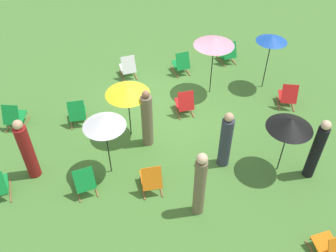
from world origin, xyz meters
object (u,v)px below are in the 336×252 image
object	(u,v)px
deckchair_10	(151,179)
umbrella_0	(214,42)
deckchair_0	(181,64)
umbrella_3	(127,91)
deckchair_8	(288,96)
deckchair_3	(185,103)
deckchair_11	(128,67)
umbrella_4	(291,123)
umbrella_1	(272,38)
person_2	(200,185)
deckchair_12	(228,53)
person_1	(27,150)
deckchair_6	(77,113)
person_0	(226,141)
person_3	(316,150)
deckchair_2	(14,117)
deckchair_5	(84,181)
person_4	(147,119)
deckchair_9	(331,247)
umbrella_2	(104,121)

from	to	relation	value
deckchair_10	umbrella_0	xyz separation A→B (m)	(-2.40, -3.75, 1.49)
deckchair_0	umbrella_3	size ratio (longest dim) A/B	0.50
deckchair_8	umbrella_0	xyz separation A→B (m)	(2.22, -1.08, 1.49)
umbrella_0	umbrella_3	bearing A→B (deg)	31.50
deckchair_3	deckchair_8	xyz separation A→B (m)	(-3.26, 0.14, 0.00)
deckchair_11	umbrella_0	xyz separation A→B (m)	(-2.61, 1.33, 1.49)
umbrella_3	umbrella_4	size ratio (longest dim) A/B	0.96
deckchair_11	umbrella_1	distance (m)	4.85
deckchair_10	person_2	distance (m)	1.41
deckchair_12	person_1	distance (m)	7.88
umbrella_3	umbrella_1	bearing A→B (deg)	-159.55
deckchair_6	umbrella_0	distance (m)	4.61
deckchair_6	deckchair_12	bearing A→B (deg)	-156.70
deckchair_0	deckchair_10	bearing A→B (deg)	60.78
person_0	person_3	world-z (taller)	person_3
deckchair_2	deckchair_10	world-z (taller)	same
person_1	deckchair_0	bearing A→B (deg)	-76.48
deckchair_3	deckchair_5	bearing A→B (deg)	36.86
deckchair_8	person_3	size ratio (longest dim) A/B	0.47
person_2	person_3	size ratio (longest dim) A/B	1.05
deckchair_0	deckchair_2	xyz separation A→B (m)	(5.35, 2.10, 0.00)
deckchair_5	umbrella_0	bearing A→B (deg)	-151.65
deckchair_3	deckchair_10	size ratio (longest dim) A/B	1.00
umbrella_3	deckchair_11	bearing A→B (deg)	-92.67
deckchair_0	umbrella_0	xyz separation A→B (m)	(-0.74, 1.28, 1.49)
deckchair_8	person_4	distance (m)	4.66
deckchair_0	person_0	xyz separation A→B (m)	(-0.32, 4.46, 0.45)
deckchair_2	deckchair_8	distance (m)	8.31
deckchair_9	umbrella_3	xyz separation A→B (m)	(3.81, -4.44, 1.20)
deckchair_10	person_0	bearing A→B (deg)	-166.71
deckchair_0	umbrella_0	world-z (taller)	umbrella_0
deckchair_0	deckchair_5	size ratio (longest dim) A/B	0.99
umbrella_0	person_2	xyz separation A→B (m)	(1.40, 4.57, -0.92)
deckchair_3	deckchair_10	world-z (taller)	same
deckchair_3	deckchair_9	size ratio (longest dim) A/B	1.00
deckchair_11	umbrella_2	bearing A→B (deg)	70.08
person_0	person_2	world-z (taller)	person_2
deckchair_9	deckchair_12	size ratio (longest dim) A/B	1.00
deckchair_2	deckchair_8	world-z (taller)	same
deckchair_11	deckchair_12	world-z (taller)	same
deckchair_9	umbrella_2	xyz separation A→B (m)	(4.43, -3.10, 1.37)
person_3	deckchair_3	bearing A→B (deg)	87.67
deckchair_8	umbrella_4	bearing A→B (deg)	78.52
deckchair_6	umbrella_2	bearing A→B (deg)	109.80
deckchair_5	umbrella_2	distance (m)	1.60
person_3	umbrella_4	bearing A→B (deg)	113.51
person_1	umbrella_3	bearing A→B (deg)	-94.56
umbrella_2	person_4	distance (m)	1.67
umbrella_1	umbrella_3	size ratio (longest dim) A/B	1.14
umbrella_1	person_4	size ratio (longest dim) A/B	1.06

